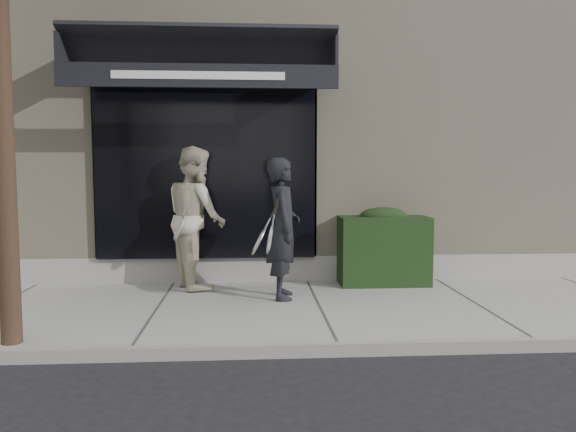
{
  "coord_description": "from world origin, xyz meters",
  "views": [
    {
      "loc": [
        -0.85,
        -6.85,
        1.84
      ],
      "look_at": [
        -0.35,
        0.6,
        1.19
      ],
      "focal_mm": 35.0,
      "sensor_mm": 36.0,
      "label": 1
    }
  ],
  "objects": [
    {
      "name": "ground",
      "position": [
        0.0,
        0.0,
        0.0
      ],
      "size": [
        80.0,
        80.0,
        0.0
      ],
      "primitive_type": "plane",
      "color": "black",
      "rests_on": "ground"
    },
    {
      "name": "sidewalk",
      "position": [
        0.0,
        0.0,
        0.06
      ],
      "size": [
        20.0,
        3.0,
        0.12
      ],
      "primitive_type": "cube",
      "color": "#979792",
      "rests_on": "ground"
    },
    {
      "name": "curb",
      "position": [
        0.0,
        -1.55,
        0.07
      ],
      "size": [
        20.0,
        0.1,
        0.14
      ],
      "primitive_type": "cube",
      "color": "gray",
      "rests_on": "ground"
    },
    {
      "name": "building_facade",
      "position": [
        -0.01,
        4.96,
        2.74
      ],
      "size": [
        14.3,
        8.04,
        5.64
      ],
      "color": "#BBAC8F",
      "rests_on": "ground"
    },
    {
      "name": "hedge",
      "position": [
        1.1,
        1.25,
        0.66
      ],
      "size": [
        1.3,
        0.7,
        1.14
      ],
      "color": "black",
      "rests_on": "sidewalk"
    },
    {
      "name": "pedestrian_front",
      "position": [
        -0.43,
        0.42,
        1.04
      ],
      "size": [
        0.65,
        0.86,
        1.85
      ],
      "color": "black",
      "rests_on": "sidewalk"
    },
    {
      "name": "pedestrian_back",
      "position": [
        -1.63,
        1.2,
        1.13
      ],
      "size": [
        1.08,
        1.2,
        2.02
      ],
      "color": "beige",
      "rests_on": "sidewalk"
    }
  ]
}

